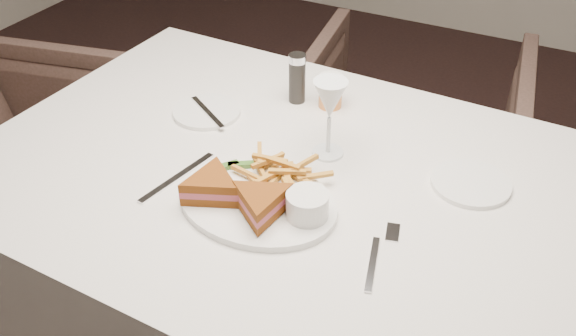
% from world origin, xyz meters
% --- Properties ---
extents(table, '(1.42, 0.98, 0.75)m').
position_xyz_m(table, '(0.10, -0.08, 0.38)').
color(table, silver).
rests_on(table, ground).
extents(chair_far, '(0.79, 0.75, 0.72)m').
position_xyz_m(chair_far, '(0.10, 0.75, 0.36)').
color(chair_far, '#44312A').
rests_on(chair_far, ground).
extents(chair_left, '(0.79, 0.82, 0.72)m').
position_xyz_m(chair_left, '(-0.98, -0.00, 0.36)').
color(chair_left, '#44312A').
rests_on(chair_left, ground).
extents(table_setting, '(0.79, 0.65, 0.18)m').
position_xyz_m(table_setting, '(0.07, -0.12, 0.79)').
color(table_setting, white).
rests_on(table_setting, table).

